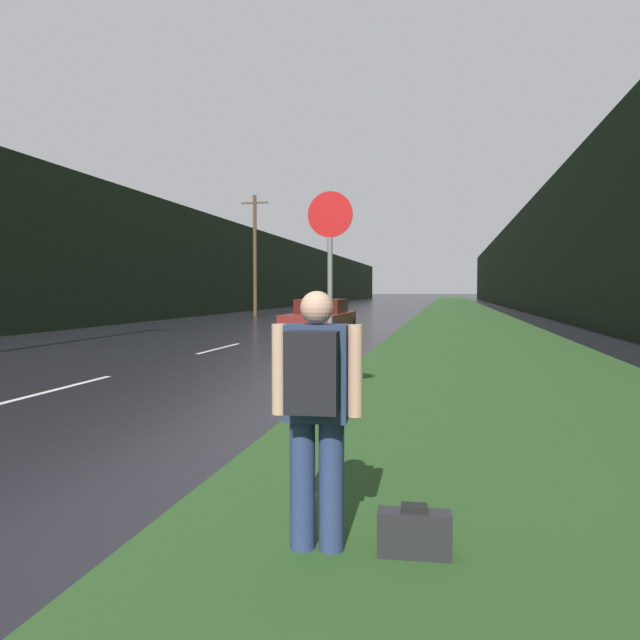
{
  "coord_description": "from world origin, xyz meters",
  "views": [
    {
      "loc": [
        6.35,
        -1.88,
        1.65
      ],
      "look_at": [
        2.9,
        13.55,
        0.84
      ],
      "focal_mm": 32.0,
      "sensor_mm": 36.0,
      "label": 1
    }
  ],
  "objects_px": {
    "suitcase": "(414,534)",
    "car_passing_near": "(321,319)",
    "hitchhiker_with_backpack": "(316,404)",
    "stop_sign": "(330,281)"
  },
  "relations": [
    {
      "from": "stop_sign",
      "to": "suitcase",
      "type": "xyz_separation_m",
      "value": [
        1.38,
        -4.17,
        -1.63
      ]
    },
    {
      "from": "stop_sign",
      "to": "hitchhiker_with_backpack",
      "type": "distance_m",
      "value": 4.39
    },
    {
      "from": "suitcase",
      "to": "car_passing_near",
      "type": "relative_size",
      "value": 0.1
    },
    {
      "from": "car_passing_near",
      "to": "hitchhiker_with_backpack",
      "type": "bearing_deg",
      "value": 102.41
    },
    {
      "from": "hitchhiker_with_backpack",
      "to": "suitcase",
      "type": "height_order",
      "value": "hitchhiker_with_backpack"
    },
    {
      "from": "stop_sign",
      "to": "car_passing_near",
      "type": "distance_m",
      "value": 11.54
    },
    {
      "from": "hitchhiker_with_backpack",
      "to": "stop_sign",
      "type": "bearing_deg",
      "value": 96.0
    },
    {
      "from": "stop_sign",
      "to": "hitchhiker_with_backpack",
      "type": "height_order",
      "value": "stop_sign"
    },
    {
      "from": "suitcase",
      "to": "car_passing_near",
      "type": "xyz_separation_m",
      "value": [
        -4.0,
        15.36,
        0.54
      ]
    },
    {
      "from": "hitchhiker_with_backpack",
      "to": "car_passing_near",
      "type": "relative_size",
      "value": 0.37
    }
  ]
}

